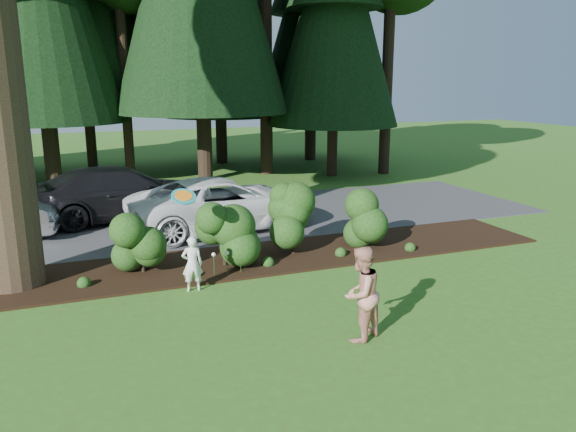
% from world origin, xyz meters
% --- Properties ---
extents(ground, '(80.00, 80.00, 0.00)m').
position_xyz_m(ground, '(0.00, 0.00, 0.00)').
color(ground, '#395B1A').
rests_on(ground, ground).
extents(mulch_bed, '(16.00, 2.50, 0.05)m').
position_xyz_m(mulch_bed, '(0.00, 3.25, 0.03)').
color(mulch_bed, black).
rests_on(mulch_bed, ground).
extents(driveway, '(22.00, 6.00, 0.03)m').
position_xyz_m(driveway, '(0.00, 7.50, 0.01)').
color(driveway, '#38383A').
rests_on(driveway, ground).
extents(shrub_row, '(6.53, 1.60, 1.61)m').
position_xyz_m(shrub_row, '(0.77, 3.14, 0.81)').
color(shrub_row, '#173B12').
rests_on(shrub_row, ground).
extents(lily_cluster, '(0.69, 0.09, 0.57)m').
position_xyz_m(lily_cluster, '(-0.30, 2.40, 0.50)').
color(lily_cluster, '#173B12').
rests_on(lily_cluster, ground).
extents(car_white_suv, '(5.58, 3.11, 1.47)m').
position_xyz_m(car_white_suv, '(0.61, 6.18, 0.77)').
color(car_white_suv, white).
rests_on(car_white_suv, driveway).
extents(car_dark_suv, '(5.77, 2.99, 1.60)m').
position_xyz_m(car_dark_suv, '(-1.95, 8.49, 0.83)').
color(car_dark_suv, black).
rests_on(car_dark_suv, driveway).
extents(child, '(0.44, 0.32, 1.14)m').
position_xyz_m(child, '(-1.18, 1.80, 0.57)').
color(child, white).
rests_on(child, ground).
extents(adult, '(0.96, 0.89, 1.59)m').
position_xyz_m(adult, '(0.92, -1.36, 0.79)').
color(adult, red).
rests_on(adult, ground).
extents(frisbee, '(0.50, 0.45, 0.27)m').
position_xyz_m(frisbee, '(-1.29, 1.82, 1.96)').
color(frisbee, teal).
rests_on(frisbee, ground).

